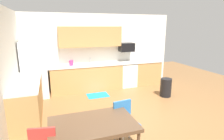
{
  "coord_description": "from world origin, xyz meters",
  "views": [
    {
      "loc": [
        -1.7,
        -3.93,
        2.24
      ],
      "look_at": [
        0.0,
        1.0,
        1.0
      ],
      "focal_mm": 29.28,
      "sensor_mm": 36.0,
      "label": 1
    }
  ],
  "objects_px": {
    "dining_table": "(93,126)",
    "chair_near_table": "(125,119)",
    "oven_range": "(127,74)",
    "refrigerator": "(35,70)",
    "trash_bin": "(166,87)",
    "microwave": "(127,47)",
    "kettle": "(71,63)"
  },
  "relations": [
    {
      "from": "oven_range",
      "to": "dining_table",
      "type": "relative_size",
      "value": 0.65
    },
    {
      "from": "trash_bin",
      "to": "kettle",
      "type": "distance_m",
      "value": 3.29
    },
    {
      "from": "oven_range",
      "to": "trash_bin",
      "type": "distance_m",
      "value": 1.63
    },
    {
      "from": "microwave",
      "to": "chair_near_table",
      "type": "bearing_deg",
      "value": -113.73
    },
    {
      "from": "kettle",
      "to": "chair_near_table",
      "type": "bearing_deg",
      "value": -79.97
    },
    {
      "from": "chair_near_table",
      "to": "dining_table",
      "type": "bearing_deg",
      "value": -157.38
    },
    {
      "from": "microwave",
      "to": "kettle",
      "type": "relative_size",
      "value": 2.7
    },
    {
      "from": "refrigerator",
      "to": "kettle",
      "type": "bearing_deg",
      "value": 6.4
    },
    {
      "from": "refrigerator",
      "to": "dining_table",
      "type": "height_order",
      "value": "refrigerator"
    },
    {
      "from": "oven_range",
      "to": "microwave",
      "type": "relative_size",
      "value": 1.69
    },
    {
      "from": "oven_range",
      "to": "dining_table",
      "type": "distance_m",
      "value": 4.21
    },
    {
      "from": "kettle",
      "to": "dining_table",
      "type": "bearing_deg",
      "value": -91.59
    },
    {
      "from": "dining_table",
      "to": "chair_near_table",
      "type": "height_order",
      "value": "chair_near_table"
    },
    {
      "from": "microwave",
      "to": "oven_range",
      "type": "bearing_deg",
      "value": -90.0
    },
    {
      "from": "oven_range",
      "to": "kettle",
      "type": "xyz_separation_m",
      "value": [
        -2.09,
        0.05,
        0.56
      ]
    },
    {
      "from": "oven_range",
      "to": "trash_bin",
      "type": "relative_size",
      "value": 1.52
    },
    {
      "from": "chair_near_table",
      "to": "trash_bin",
      "type": "bearing_deg",
      "value": 39.63
    },
    {
      "from": "kettle",
      "to": "refrigerator",
      "type": "bearing_deg",
      "value": -173.6
    },
    {
      "from": "microwave",
      "to": "refrigerator",
      "type": "bearing_deg",
      "value": -176.82
    },
    {
      "from": "chair_near_table",
      "to": "trash_bin",
      "type": "distance_m",
      "value": 2.93
    },
    {
      "from": "dining_table",
      "to": "refrigerator",
      "type": "bearing_deg",
      "value": 106.78
    },
    {
      "from": "trash_bin",
      "to": "oven_range",
      "type": "bearing_deg",
      "value": 117.8
    },
    {
      "from": "refrigerator",
      "to": "trash_bin",
      "type": "relative_size",
      "value": 3.0
    },
    {
      "from": "chair_near_table",
      "to": "oven_range",
      "type": "bearing_deg",
      "value": 65.63
    },
    {
      "from": "oven_range",
      "to": "dining_table",
      "type": "height_order",
      "value": "oven_range"
    },
    {
      "from": "microwave",
      "to": "chair_near_table",
      "type": "height_order",
      "value": "microwave"
    },
    {
      "from": "dining_table",
      "to": "kettle",
      "type": "bearing_deg",
      "value": 88.41
    },
    {
      "from": "trash_bin",
      "to": "microwave",
      "type": "bearing_deg",
      "value": 116.24
    },
    {
      "from": "refrigerator",
      "to": "oven_range",
      "type": "xyz_separation_m",
      "value": [
        3.24,
        0.08,
        -0.44
      ]
    },
    {
      "from": "dining_table",
      "to": "oven_range",
      "type": "bearing_deg",
      "value": 58.62
    },
    {
      "from": "oven_range",
      "to": "chair_near_table",
      "type": "height_order",
      "value": "oven_range"
    },
    {
      "from": "dining_table",
      "to": "chair_near_table",
      "type": "xyz_separation_m",
      "value": [
        0.69,
        0.29,
        -0.16
      ]
    }
  ]
}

